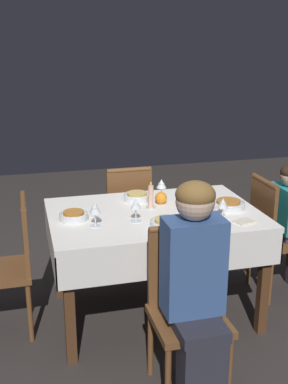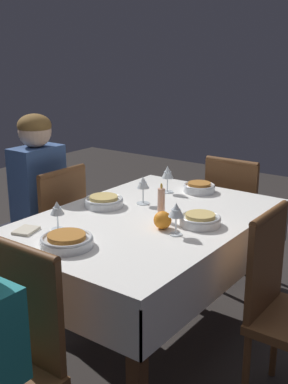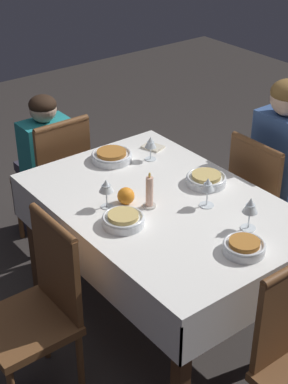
{
  "view_description": "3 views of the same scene",
  "coord_description": "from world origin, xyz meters",
  "px_view_note": "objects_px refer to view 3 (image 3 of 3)",
  "views": [
    {
      "loc": [
        0.81,
        2.85,
        1.82
      ],
      "look_at": [
        0.09,
        0.09,
        0.92
      ],
      "focal_mm": 45.0,
      "sensor_mm": 36.0,
      "label": 1
    },
    {
      "loc": [
        -1.81,
        -1.3,
        1.53
      ],
      "look_at": [
        -0.04,
        -0.01,
        0.89
      ],
      "focal_mm": 45.0,
      "sensor_mm": 36.0,
      "label": 2
    },
    {
      "loc": [
        1.86,
        -1.54,
        2.21
      ],
      "look_at": [
        -0.07,
        -0.06,
        0.79
      ],
      "focal_mm": 55.0,
      "sensor_mm": 36.0,
      "label": 3
    }
  ],
  "objects_px": {
    "candle_centerpiece": "(150,194)",
    "bowl_east": "(244,247)",
    "wine_glass_west": "(151,143)",
    "bowl_south": "(123,219)",
    "person_child_teal": "(43,161)",
    "napkin_red_folded": "(153,147)",
    "orange_fruit": "(126,196)",
    "person_adult_denim": "(285,166)",
    "bowl_north": "(207,179)",
    "wine_glass_east": "(250,207)",
    "chair_north": "(264,202)",
    "bowl_west": "(112,156)",
    "wine_glass_south": "(106,187)",
    "chair_south": "(38,306)",
    "chair_west": "(57,178)",
    "dining_table": "(163,217)",
    "wine_glass_north": "(208,186)"
  },
  "relations": [
    {
      "from": "candle_centerpiece",
      "to": "bowl_east",
      "type": "bearing_deg",
      "value": 9.87
    },
    {
      "from": "wine_glass_west",
      "to": "bowl_south",
      "type": "xyz_separation_m",
      "value": [
        0.43,
        -0.49,
        -0.07
      ]
    },
    {
      "from": "person_child_teal",
      "to": "napkin_red_folded",
      "type": "height_order",
      "value": "person_child_teal"
    },
    {
      "from": "candle_centerpiece",
      "to": "orange_fruit",
      "type": "relative_size",
      "value": 2.22
    },
    {
      "from": "bowl_east",
      "to": "bowl_south",
      "type": "xyz_separation_m",
      "value": [
        -0.48,
        -0.28,
        -0.0
      ]
    },
    {
      "from": "person_adult_denim",
      "to": "bowl_south",
      "type": "distance_m",
      "value": 1.13
    },
    {
      "from": "bowl_north",
      "to": "napkin_red_folded",
      "type": "bearing_deg",
      "value": 175.06
    },
    {
      "from": "person_child_teal",
      "to": "candle_centerpiece",
      "type": "distance_m",
      "value": 1.13
    },
    {
      "from": "wine_glass_east",
      "to": "bowl_south",
      "type": "relative_size",
      "value": 0.81
    },
    {
      "from": "person_adult_denim",
      "to": "wine_glass_west",
      "type": "height_order",
      "value": "person_adult_denim"
    },
    {
      "from": "chair_north",
      "to": "bowl_west",
      "type": "distance_m",
      "value": 0.9
    },
    {
      "from": "person_adult_denim",
      "to": "napkin_red_folded",
      "type": "xyz_separation_m",
      "value": [
        -0.51,
        -0.54,
        0.08
      ]
    },
    {
      "from": "bowl_east",
      "to": "wine_glass_south",
      "type": "xyz_separation_m",
      "value": [
        -0.65,
        -0.25,
        0.08
      ]
    },
    {
      "from": "person_child_teal",
      "to": "bowl_west",
      "type": "bearing_deg",
      "value": 100.96
    },
    {
      "from": "person_child_teal",
      "to": "bowl_south",
      "type": "relative_size",
      "value": 5.14
    },
    {
      "from": "chair_south",
      "to": "candle_centerpiece",
      "type": "bearing_deg",
      "value": 92.18
    },
    {
      "from": "wine_glass_east",
      "to": "wine_glass_west",
      "type": "bearing_deg",
      "value": 174.93
    },
    {
      "from": "chair_west",
      "to": "bowl_east",
      "type": "bearing_deg",
      "value": 92.89
    },
    {
      "from": "chair_south",
      "to": "bowl_west",
      "type": "relative_size",
      "value": 4.07
    },
    {
      "from": "chair_north",
      "to": "wine_glass_west",
      "type": "distance_m",
      "value": 0.73
    },
    {
      "from": "dining_table",
      "to": "wine_glass_south",
      "type": "xyz_separation_m",
      "value": [
        -0.12,
        -0.24,
        0.2
      ]
    },
    {
      "from": "orange_fruit",
      "to": "bowl_west",
      "type": "bearing_deg",
      "value": 153.82
    },
    {
      "from": "chair_south",
      "to": "napkin_red_folded",
      "type": "xyz_separation_m",
      "value": [
        -0.51,
        1.04,
        0.26
      ]
    },
    {
      "from": "dining_table",
      "to": "bowl_east",
      "type": "relative_size",
      "value": 7.55
    },
    {
      "from": "chair_north",
      "to": "orange_fruit",
      "type": "distance_m",
      "value": 0.93
    },
    {
      "from": "wine_glass_north",
      "to": "bowl_west",
      "type": "distance_m",
      "value": 0.67
    },
    {
      "from": "wine_glass_west",
      "to": "bowl_east",
      "type": "xyz_separation_m",
      "value": [
        0.91,
        -0.22,
        -0.07
      ]
    },
    {
      "from": "chair_north",
      "to": "wine_glass_east",
      "type": "bearing_deg",
      "value": 124.41
    },
    {
      "from": "wine_glass_south",
      "to": "candle_centerpiece",
      "type": "bearing_deg",
      "value": 52.33
    },
    {
      "from": "chair_south",
      "to": "person_adult_denim",
      "type": "bearing_deg",
      "value": 90.0
    },
    {
      "from": "wine_glass_east",
      "to": "wine_glass_north",
      "type": "bearing_deg",
      "value": -176.72
    },
    {
      "from": "person_adult_denim",
      "to": "bowl_north",
      "type": "relative_size",
      "value": 5.84
    },
    {
      "from": "bowl_west",
      "to": "candle_centerpiece",
      "type": "height_order",
      "value": "candle_centerpiece"
    },
    {
      "from": "dining_table",
      "to": "bowl_west",
      "type": "bearing_deg",
      "value": 174.3
    },
    {
      "from": "wine_glass_east",
      "to": "wine_glass_south",
      "type": "relative_size",
      "value": 1.06
    },
    {
      "from": "wine_glass_north",
      "to": "bowl_east",
      "type": "distance_m",
      "value": 0.4
    },
    {
      "from": "bowl_north",
      "to": "wine_glass_north",
      "type": "distance_m",
      "value": 0.22
    },
    {
      "from": "chair_north",
      "to": "wine_glass_south",
      "type": "height_order",
      "value": "same"
    },
    {
      "from": "bowl_east",
      "to": "bowl_south",
      "type": "height_order",
      "value": "same"
    },
    {
      "from": "chair_north",
      "to": "person_child_teal",
      "type": "xyz_separation_m",
      "value": [
        -1.12,
        -0.78,
        0.05
      ]
    },
    {
      "from": "person_child_teal",
      "to": "orange_fruit",
      "type": "bearing_deg",
      "value": 85.03
    },
    {
      "from": "person_child_teal",
      "to": "dining_table",
      "type": "bearing_deg",
      "value": 93.37
    },
    {
      "from": "orange_fruit",
      "to": "chair_south",
      "type": "bearing_deg",
      "value": -78.09
    },
    {
      "from": "wine_glass_north",
      "to": "bowl_east",
      "type": "height_order",
      "value": "wine_glass_north"
    },
    {
      "from": "candle_centerpiece",
      "to": "chair_north",
      "type": "bearing_deg",
      "value": 88.27
    },
    {
      "from": "candle_centerpiece",
      "to": "napkin_red_folded",
      "type": "bearing_deg",
      "value": 140.47
    },
    {
      "from": "bowl_north",
      "to": "wine_glass_north",
      "type": "bearing_deg",
      "value": -42.79
    },
    {
      "from": "person_child_teal",
      "to": "wine_glass_south",
      "type": "xyz_separation_m",
      "value": [
        0.97,
        -0.18,
        0.32
      ]
    },
    {
      "from": "wine_glass_west",
      "to": "wine_glass_south",
      "type": "xyz_separation_m",
      "value": [
        0.26,
        -0.47,
        0.01
      ]
    },
    {
      "from": "chair_north",
      "to": "wine_glass_east",
      "type": "relative_size",
      "value": 5.73
    }
  ]
}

